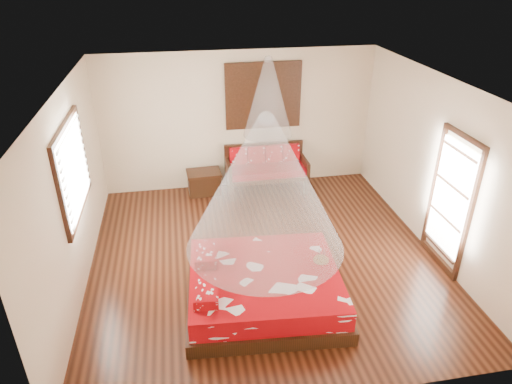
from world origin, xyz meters
The scene contains 10 objects.
room centered at (0.00, 0.00, 1.40)m, with size 5.54×5.54×2.84m.
bed centered at (-0.22, -1.04, 0.25)m, with size 2.28×2.10×0.64m.
daybed centered at (0.49, 2.38, 0.52)m, with size 1.65×0.73×0.94m.
storage_chest centered at (-0.78, 2.45, 0.24)m, with size 0.71×0.53×0.47m.
shutter_panel centered at (0.49, 2.72, 1.90)m, with size 1.52×0.06×1.32m.
window_left centered at (-2.71, 0.20, 1.70)m, with size 0.10×1.74×1.34m.
glazed_door centered at (2.72, -0.60, 1.07)m, with size 0.08×1.02×2.16m.
wine_tray centered at (0.64, -0.92, 0.55)m, with size 0.22×0.22×0.18m.
mosquito_net_main centered at (-0.20, -1.04, 1.85)m, with size 2.07×2.07×1.80m, color white.
mosquito_net_daybed centered at (0.49, 2.25, 2.00)m, with size 0.94×0.94×1.50m, color white.
Camera 1 is at (-1.20, -5.98, 4.38)m, focal length 32.00 mm.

